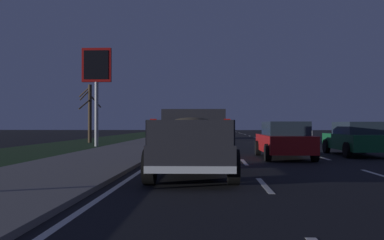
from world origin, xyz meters
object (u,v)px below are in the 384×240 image
object	(u,v)px
bare_tree_far	(90,112)
gas_price_sign	(97,73)
pickup_truck	(193,140)
sedan_white	(293,133)
sedan_red	(284,140)
sedan_green	(356,138)
sedan_blue	(208,131)

from	to	relation	value
bare_tree_far	gas_price_sign	bearing A→B (deg)	-158.59
pickup_truck	gas_price_sign	distance (m)	16.36
pickup_truck	sedan_white	size ratio (longest dim) A/B	1.24
sedan_red	gas_price_sign	bearing A→B (deg)	50.40
sedan_white	pickup_truck	bearing A→B (deg)	161.03
pickup_truck	sedan_white	bearing A→B (deg)	-18.97
sedan_green	sedan_red	bearing A→B (deg)	115.14
sedan_white	sedan_red	world-z (taller)	same
sedan_green	gas_price_sign	world-z (taller)	gas_price_sign
sedan_green	gas_price_sign	size ratio (longest dim) A/B	0.69
sedan_green	sedan_red	xyz separation A→B (m)	(-1.68, 3.58, 0.00)
sedan_green	sedan_white	size ratio (longest dim) A/B	1.00
pickup_truck	bare_tree_far	bearing A→B (deg)	24.57
sedan_blue	sedan_green	distance (m)	22.41
sedan_blue	pickup_truck	bearing A→B (deg)	179.54
sedan_red	sedan_blue	bearing A→B (deg)	8.26
sedan_red	bare_tree_far	world-z (taller)	bare_tree_far
sedan_white	sedan_red	distance (m)	14.38
pickup_truck	sedan_green	distance (m)	10.27
sedan_red	pickup_truck	bearing A→B (deg)	147.91
sedan_green	sedan_red	size ratio (longest dim) A/B	1.00
pickup_truck	sedan_green	bearing A→B (deg)	-44.12
sedan_blue	sedan_green	size ratio (longest dim) A/B	1.00
pickup_truck	bare_tree_far	xyz separation A→B (m)	(19.44, 8.89, 1.42)
sedan_green	sedan_red	world-z (taller)	same
sedan_blue	bare_tree_far	bearing A→B (deg)	135.40
sedan_green	bare_tree_far	distance (m)	20.13
pickup_truck	sedan_red	xyz separation A→B (m)	(5.69, -3.57, -0.20)
sedan_blue	gas_price_sign	bearing A→B (deg)	153.57
sedan_red	gas_price_sign	size ratio (longest dim) A/B	0.69
bare_tree_far	sedan_green	bearing A→B (deg)	-126.95
pickup_truck	sedan_blue	bearing A→B (deg)	-0.46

